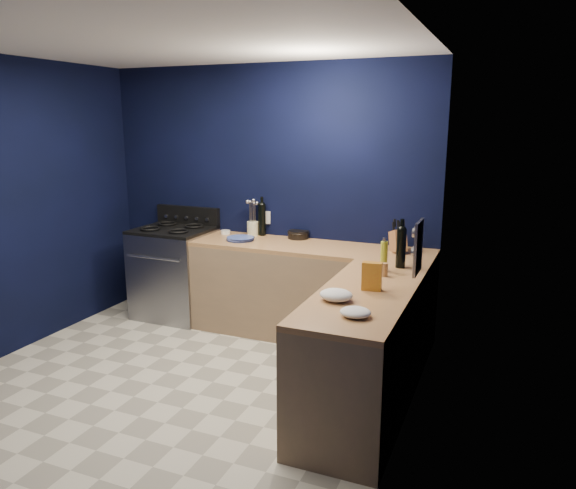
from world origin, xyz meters
The scene contains 27 objects.
floor centered at (0.00, 0.00, -0.01)m, with size 3.50×3.50×0.02m, color beige.
ceiling centered at (0.00, 0.00, 2.61)m, with size 3.50×3.50×0.02m, color silver.
wall_back centered at (0.00, 1.76, 1.30)m, with size 3.50×0.02×2.60m, color black.
wall_right centered at (1.76, 0.00, 1.30)m, with size 0.02×3.50×2.60m, color black.
cab_back centered at (0.60, 1.44, 0.43)m, with size 2.30×0.63×0.86m, color #8C6E4E.
top_back centered at (0.60, 1.44, 0.88)m, with size 2.30×0.63×0.04m, color brown.
cab_right centered at (1.44, 0.29, 0.43)m, with size 0.63×1.67×0.86m, color #8C6E4E.
top_right centered at (1.44, 0.29, 0.88)m, with size 0.63×1.67×0.04m, color brown.
gas_range centered at (-0.93, 1.42, 0.46)m, with size 0.76×0.66×0.92m, color gray.
oven_door centered at (-0.93, 1.10, 0.45)m, with size 0.59×0.02×0.42m, color black.
cooktop centered at (-0.93, 1.42, 0.94)m, with size 0.76×0.66×0.03m, color black.
backguard centered at (-0.93, 1.72, 1.04)m, with size 0.76×0.06×0.20m, color black.
spice_panel centered at (1.74, 0.55, 1.18)m, with size 0.02×0.28×0.38m, color gray.
wall_outlet centered at (0.00, 1.74, 1.08)m, with size 0.09×0.02×0.13m, color white.
plate_stack centered at (-0.12, 1.39, 0.92)m, with size 0.27×0.27×0.03m, color #2D49A0.
ramekin centered at (-0.41, 1.61, 0.92)m, with size 0.10×0.10×0.04m, color white.
utensil_crock centered at (-0.11, 1.65, 0.97)m, with size 0.11×0.11×0.14m, color #F7E8C8.
wine_bottle_back centered at (-0.02, 1.69, 1.06)m, with size 0.08×0.08×0.32m, color black.
lemon_basket centered at (0.38, 1.69, 0.94)m, with size 0.21×0.21×0.08m, color black.
knife_block centered at (1.41, 1.50, 1.00)m, with size 0.11×0.18×0.19m, color brown.
wine_bottle_right centered at (1.53, 0.99, 1.06)m, with size 0.08×0.08×0.32m, color black.
oil_bottle centered at (1.43, 0.83, 1.02)m, with size 0.05×0.05×0.24m, color #A1A723.
spice_jar_near centered at (1.47, 0.69, 0.95)m, with size 0.05×0.05×0.10m, color olive.
spice_jar_far centered at (1.43, 0.53, 0.94)m, with size 0.04×0.04×0.09m, color olive.
crouton_bag centered at (1.46, 0.32, 1.00)m, with size 0.14×0.06×0.20m, color #A51E14.
towel_front centered at (1.31, 0.01, 0.94)m, with size 0.22×0.19×0.08m, color white.
towel_end centered at (1.50, -0.23, 0.93)m, with size 0.19×0.17×0.06m, color white.
Camera 1 is at (2.32, -3.25, 2.06)m, focal length 33.89 mm.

